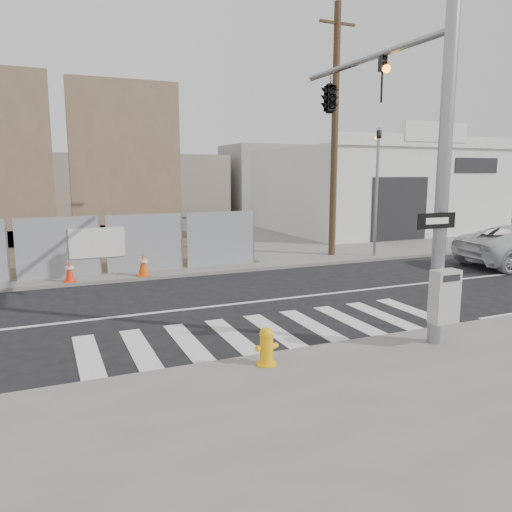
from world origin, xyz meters
name	(u,v)px	position (x,y,z in m)	size (l,w,h in m)	color
ground	(234,304)	(0.00, 0.00, 0.00)	(100.00, 100.00, 0.00)	black
sidewalk_far	(139,240)	(0.00, 14.00, 0.06)	(50.00, 20.00, 0.12)	slate
signal_pole	(361,119)	(2.49, -2.05, 4.78)	(0.96, 5.87, 7.00)	gray
far_signal_pole	(377,174)	(8.00, 4.60, 3.48)	(0.16, 0.20, 5.60)	gray
concrete_wall_right	(127,176)	(-0.50, 14.08, 3.38)	(5.50, 1.30, 8.00)	brown
auto_shop	(373,189)	(14.00, 12.97, 2.54)	(12.00, 10.20, 5.95)	silver
utility_pole_right	(335,131)	(6.50, 5.50, 5.20)	(1.60, 0.28, 10.00)	#4F3925
fire_hydrant	(267,346)	(-1.12, -4.55, 0.46)	(0.47, 0.47, 0.70)	#FAB50D
traffic_cone_c	(70,271)	(-3.95, 4.22, 0.46)	(0.37, 0.37, 0.70)	#FF340D
traffic_cone_d	(143,264)	(-1.63, 4.22, 0.51)	(0.42, 0.42, 0.79)	#E2560B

